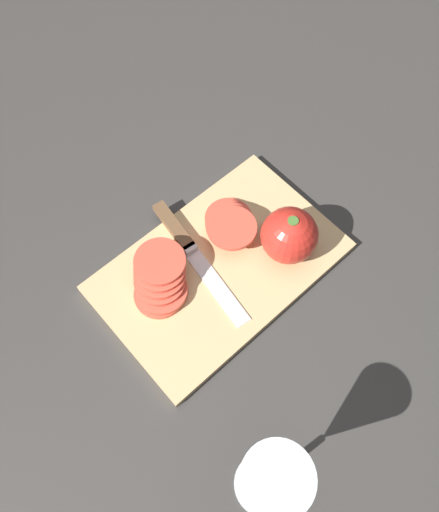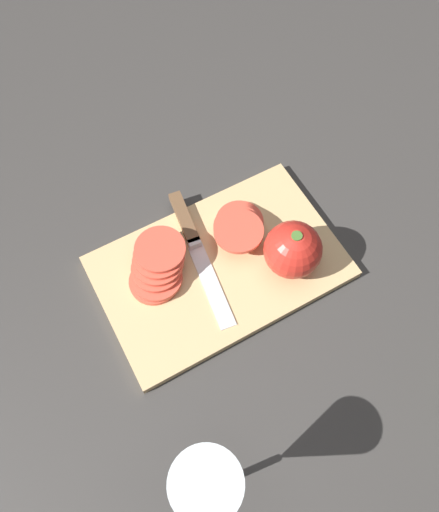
{
  "view_description": "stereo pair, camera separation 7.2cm",
  "coord_description": "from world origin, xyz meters",
  "px_view_note": "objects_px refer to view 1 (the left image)",
  "views": [
    {
      "loc": [
        0.28,
        0.26,
        0.69
      ],
      "look_at": [
        0.07,
        0.02,
        0.04
      ],
      "focal_mm": 35.0,
      "sensor_mm": 36.0,
      "label": 1
    },
    {
      "loc": [
        0.23,
        0.3,
        0.69
      ],
      "look_at": [
        0.07,
        0.02,
        0.04
      ],
      "focal_mm": 35.0,
      "sensor_mm": 36.0,
      "label": 2
    }
  ],
  "objects_px": {
    "whole_tomato": "(289,235)",
    "tomato_slice_stack_far": "(230,223)",
    "tomato_slice_stack_near": "(160,278)",
    "knife": "(183,239)",
    "wine_glass": "(273,481)"
  },
  "relations": [
    {
      "from": "tomato_slice_stack_near",
      "to": "tomato_slice_stack_far",
      "type": "distance_m",
      "value": 0.14
    },
    {
      "from": "tomato_slice_stack_near",
      "to": "tomato_slice_stack_far",
      "type": "height_order",
      "value": "tomato_slice_stack_near"
    },
    {
      "from": "wine_glass",
      "to": "tomato_slice_stack_far",
      "type": "xyz_separation_m",
      "value": [
        -0.21,
        -0.3,
        -0.09
      ]
    },
    {
      "from": "tomato_slice_stack_near",
      "to": "tomato_slice_stack_far",
      "type": "bearing_deg",
      "value": -179.05
    },
    {
      "from": "knife",
      "to": "tomato_slice_stack_near",
      "type": "bearing_deg",
      "value": -57.27
    },
    {
      "from": "whole_tomato",
      "to": "tomato_slice_stack_near",
      "type": "height_order",
      "value": "whole_tomato"
    },
    {
      "from": "tomato_slice_stack_near",
      "to": "whole_tomato",
      "type": "bearing_deg",
      "value": 155.3
    },
    {
      "from": "whole_tomato",
      "to": "tomato_slice_stack_near",
      "type": "relative_size",
      "value": 0.85
    },
    {
      "from": "whole_tomato",
      "to": "tomato_slice_stack_far",
      "type": "relative_size",
      "value": 0.87
    },
    {
      "from": "whole_tomato",
      "to": "tomato_slice_stack_far",
      "type": "height_order",
      "value": "whole_tomato"
    },
    {
      "from": "whole_tomato",
      "to": "knife",
      "type": "distance_m",
      "value": 0.16
    },
    {
      "from": "knife",
      "to": "tomato_slice_stack_far",
      "type": "distance_m",
      "value": 0.08
    },
    {
      "from": "tomato_slice_stack_near",
      "to": "wine_glass",
      "type": "bearing_deg",
      "value": 75.85
    },
    {
      "from": "whole_tomato",
      "to": "tomato_slice_stack_near",
      "type": "distance_m",
      "value": 0.2
    },
    {
      "from": "knife",
      "to": "tomato_slice_stack_near",
      "type": "height_order",
      "value": "tomato_slice_stack_near"
    }
  ]
}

